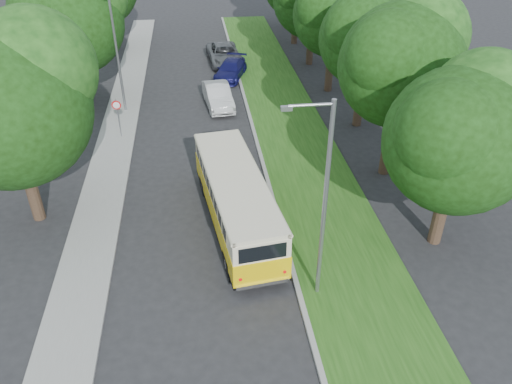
{
  "coord_description": "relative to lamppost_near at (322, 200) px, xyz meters",
  "views": [
    {
      "loc": [
        0.19,
        -16.14,
        13.8
      ],
      "look_at": [
        2.58,
        2.64,
        1.5
      ],
      "focal_mm": 35.0,
      "sensor_mm": 36.0,
      "label": 1
    }
  ],
  "objects": [
    {
      "name": "car_blue",
      "position": [
        -1.21,
        24.04,
        -3.7
      ],
      "size": [
        3.24,
        4.94,
        1.33
      ],
      "primitive_type": "imported",
      "rotation": [
        0.0,
        0.0,
        -0.33
      ],
      "color": "#131353",
      "rests_on": "ground"
    },
    {
      "name": "car_silver",
      "position": [
        -2.46,
        9.81,
        -3.73
      ],
      "size": [
        1.78,
        3.85,
        1.28
      ],
      "primitive_type": "imported",
      "rotation": [
        0.0,
        0.0,
        0.07
      ],
      "color": "#B5B5BA",
      "rests_on": "ground"
    },
    {
      "name": "car_white",
      "position": [
        -2.54,
        18.55,
        -3.61
      ],
      "size": [
        2.09,
        4.76,
        1.52
      ],
      "primitive_type": "imported",
      "rotation": [
        0.0,
        0.0,
        0.11
      ],
      "color": "silver",
      "rests_on": "ground"
    },
    {
      "name": "treeline",
      "position": [
        -1.06,
        20.49,
        1.56
      ],
      "size": [
        24.27,
        41.91,
        9.46
      ],
      "color": "#332319",
      "rests_on": "ground"
    },
    {
      "name": "lamppost_far",
      "position": [
        -8.91,
        18.5,
        -0.25
      ],
      "size": [
        1.71,
        0.16,
        7.5
      ],
      "color": "gray",
      "rests_on": "ground"
    },
    {
      "name": "vintage_bus",
      "position": [
        -2.56,
        4.7,
        -3.01
      ],
      "size": [
        3.48,
        9.4,
        2.73
      ],
      "primitive_type": null,
      "rotation": [
        0.0,
        0.0,
        0.12
      ],
      "color": "yellow",
      "rests_on": "ground"
    },
    {
      "name": "sidewalk",
      "position": [
        -9.01,
        7.5,
        -4.31
      ],
      "size": [
        2.2,
        70.0,
        0.12
      ],
      "primitive_type": "cube",
      "color": "gray",
      "rests_on": "ground"
    },
    {
      "name": "warning_sign",
      "position": [
        -8.71,
        14.48,
        -2.66
      ],
      "size": [
        0.56,
        0.1,
        2.5
      ],
      "color": "gray",
      "rests_on": "ground"
    },
    {
      "name": "ground",
      "position": [
        -4.21,
        2.5,
        -4.37
      ],
      "size": [
        120.0,
        120.0,
        0.0
      ],
      "primitive_type": "plane",
      "color": "#232326",
      "rests_on": "ground"
    },
    {
      "name": "grass_verge",
      "position": [
        1.74,
        7.5,
        -4.3
      ],
      "size": [
        4.5,
        70.0,
        0.13
      ],
      "primitive_type": "cube",
      "color": "#1F4A13",
      "rests_on": "ground"
    },
    {
      "name": "curb",
      "position": [
        -0.61,
        7.5,
        -4.29
      ],
      "size": [
        0.2,
        70.0,
        0.15
      ],
      "primitive_type": "cube",
      "color": "gray",
      "rests_on": "ground"
    },
    {
      "name": "car_grey",
      "position": [
        -1.44,
        27.58,
        -3.6
      ],
      "size": [
        3.01,
        5.75,
        1.54
      ],
      "primitive_type": "imported",
      "rotation": [
        0.0,
        0.0,
        0.08
      ],
      "color": "#5A5E62",
      "rests_on": "ground"
    },
    {
      "name": "lamppost_near",
      "position": [
        0.0,
        0.0,
        0.0
      ],
      "size": [
        1.71,
        0.16,
        8.0
      ],
      "color": "gray",
      "rests_on": "ground"
    }
  ]
}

